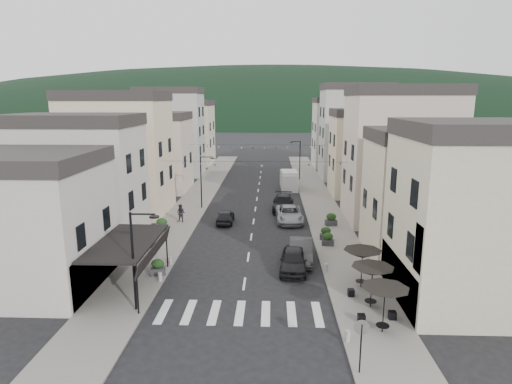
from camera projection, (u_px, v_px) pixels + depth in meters
ground at (237, 331)px, 22.92m from camera, size 700.00×700.00×0.00m
sidewalk_left at (198, 196)px, 54.41m from camera, size 4.00×76.00×0.12m
sidewalk_right at (317, 197)px, 53.88m from camera, size 4.00×76.00×0.12m
hill_backdrop at (269, 116)px, 315.83m from camera, size 640.00×360.00×70.00m
boutique_building at (3, 229)px, 27.49m from camera, size 12.00×8.00×8.00m
bistro_building at (486, 223)px, 25.24m from camera, size 10.00×8.00×10.00m
boutique_awning at (130, 243)px, 27.39m from camera, size 3.77×7.50×3.28m
buildings_row_left at (154, 144)px, 58.99m from camera, size 10.20×54.16×14.00m
buildings_row_right at (367, 144)px, 56.79m from camera, size 10.20×54.16×14.50m
cafe_terrace at (372, 271)px, 24.88m from camera, size 2.50×8.10×2.53m
streetlamp_left_near at (137, 251)px, 24.29m from camera, size 1.70×0.56×6.00m
streetlamp_left_far at (203, 177)px, 47.72m from camera, size 1.70×0.56×6.00m
streetlamp_right_far at (298, 156)px, 64.88m from camera, size 1.70×0.56×6.00m
traffic_sign at (361, 336)px, 18.88m from camera, size 0.70×0.07×2.70m
bollards at (244, 281)px, 28.20m from camera, size 11.66×10.26×0.60m
bunting_near at (254, 165)px, 43.19m from camera, size 19.00×0.28×0.62m
bunting_far at (259, 147)px, 58.81m from camera, size 19.00×0.28×0.62m
parked_car_a at (293, 260)px, 30.84m from camera, size 2.22×4.83×1.60m
parked_car_b at (301, 251)px, 32.67m from camera, size 1.97×5.02×1.63m
parked_car_c at (289, 214)px, 43.25m from camera, size 2.79×5.72×1.57m
parked_car_d at (283, 203)px, 47.67m from camera, size 2.56×5.73×1.63m
parked_car_e at (225, 216)px, 42.73m from camera, size 1.61×4.00×1.36m
delivery_van at (289, 180)px, 58.75m from camera, size 2.36×5.56×2.63m
pedestrian_a at (153, 243)px, 33.78m from camera, size 0.75×0.61×1.76m
pedestrian_b at (181, 213)px, 42.60m from camera, size 1.01×0.87×1.82m
planter_la at (158, 267)px, 29.84m from camera, size 1.14×0.80×1.15m
planter_lb at (162, 225)px, 39.63m from camera, size 1.26×0.87×1.29m
planter_ra at (328, 239)px, 35.89m from camera, size 1.02×0.61×1.10m
planter_rb at (326, 233)px, 37.37m from camera, size 1.05×0.63×1.14m
planter_rc at (331, 219)px, 41.52m from camera, size 1.18×0.78×1.23m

